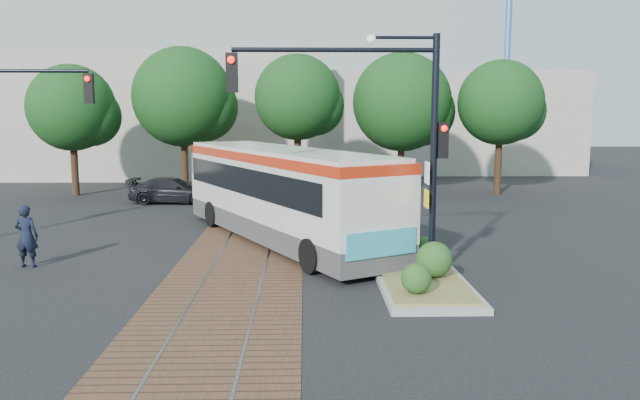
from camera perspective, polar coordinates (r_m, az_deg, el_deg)
The scene contains 10 objects.
ground at distance 16.99m, azimuth -7.73°, elevation -6.74°, with size 120.00×120.00×0.00m, color black.
trackbed at distance 20.86m, azimuth -6.53°, elevation -3.91°, with size 3.60×40.00×0.02m.
tree_row at distance 32.75m, azimuth -2.58°, elevation 9.02°, with size 26.40×5.60×7.67m.
warehouses at distance 45.14m, azimuth -4.48°, elevation 7.44°, with size 40.00×13.00×8.00m.
crane at distance 53.25m, azimuth 16.83°, elevation 14.85°, with size 8.00×0.50×18.00m.
city_bus at distance 20.77m, azimuth -3.57°, elevation 0.92°, with size 7.60×11.42×3.11m.
traffic_island at distance 16.21m, azimuth 9.18°, elevation -6.30°, with size 2.20×5.20×1.13m.
signal_pole_main at distance 15.64m, azimuth 5.96°, elevation 7.42°, with size 5.49×0.46×6.00m.
officer at distance 19.22m, azimuth -25.25°, elevation -3.01°, with size 0.65×0.42×1.77m, color black.
parked_car at distance 30.42m, azimuth -13.27°, elevation 0.85°, with size 1.68×4.13×1.20m, color black.
Camera 1 is at (1.87, -16.32, 4.34)m, focal length 35.00 mm.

